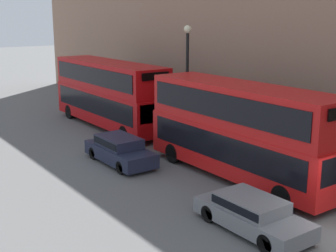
% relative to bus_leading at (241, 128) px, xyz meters
% --- Properties ---
extents(bus_leading, '(2.59, 10.40, 4.34)m').
position_rel_bus_leading_xyz_m(bus_leading, '(0.00, 0.00, 0.00)').
color(bus_leading, red).
rests_on(bus_leading, ground).
extents(bus_second_in_queue, '(2.59, 11.08, 4.35)m').
position_rel_bus_leading_xyz_m(bus_second_in_queue, '(0.00, 12.34, 0.01)').
color(bus_second_in_queue, '#B20C0F').
rests_on(bus_second_in_queue, ground).
extents(car_dark_sedan, '(1.80, 4.37, 1.20)m').
position_rel_bus_leading_xyz_m(car_dark_sedan, '(-3.40, -4.15, -1.75)').
color(car_dark_sedan, slate).
rests_on(car_dark_sedan, ground).
extents(car_hatchback, '(1.77, 4.48, 1.38)m').
position_rel_bus_leading_xyz_m(car_hatchback, '(-3.40, 5.08, -1.66)').
color(car_hatchback, '#1E2338').
rests_on(car_hatchback, ground).
extents(street_lamp, '(0.44, 0.44, 6.76)m').
position_rel_bus_leading_xyz_m(street_lamp, '(1.89, 6.39, 1.76)').
color(street_lamp, black).
rests_on(street_lamp, ground).
extents(pedestrian, '(0.36, 0.36, 1.75)m').
position_rel_bus_leading_xyz_m(pedestrian, '(2.70, 0.63, -1.58)').
color(pedestrian, maroon).
rests_on(pedestrian, ground).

